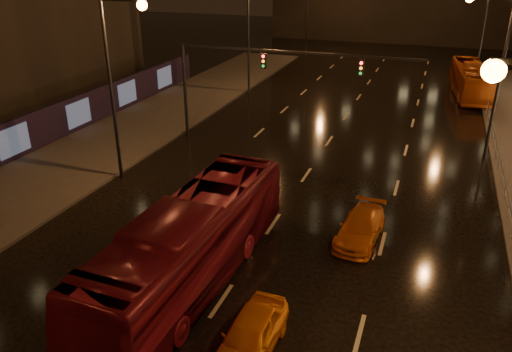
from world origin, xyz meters
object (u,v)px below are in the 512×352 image
(taxi_near, at_px, (250,336))
(taxi_far, at_px, (360,228))
(bus_curb, at_px, (470,80))
(bus_red, at_px, (191,244))

(taxi_near, height_order, taxi_far, taxi_near)
(bus_curb, height_order, taxi_near, bus_curb)
(bus_curb, distance_m, taxi_far, 28.22)
(bus_red, distance_m, bus_curb, 34.65)
(taxi_near, distance_m, taxi_far, 8.28)
(taxi_near, bearing_deg, bus_red, 142.56)
(bus_red, xyz_separation_m, taxi_far, (5.50, 5.26, -1.07))
(taxi_far, bearing_deg, taxi_near, -100.40)
(bus_curb, relative_size, taxi_far, 2.51)
(bus_red, height_order, taxi_far, bus_red)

